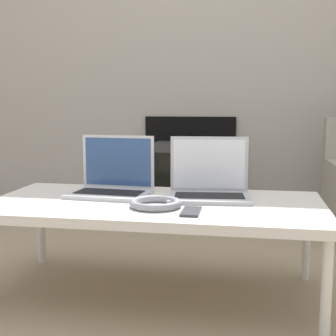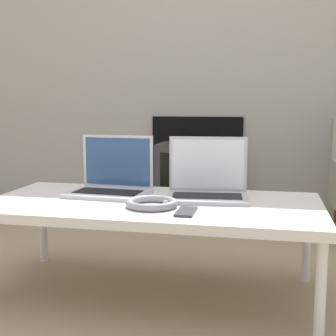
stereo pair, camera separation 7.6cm
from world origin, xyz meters
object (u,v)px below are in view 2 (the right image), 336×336
at_px(laptop_right, 207,184).
at_px(tv, 193,176).
at_px(laptop_left, 112,181).
at_px(phone, 186,212).
at_px(headphones, 152,203).

xyz_separation_m(laptop_right, tv, (-0.30, 1.48, -0.20)).
distance_m(laptop_left, phone, 0.47).
distance_m(laptop_right, headphones, 0.28).
bearing_deg(laptop_right, laptop_left, 173.85).
distance_m(headphones, phone, 0.16).
xyz_separation_m(laptop_left, headphones, (0.23, -0.21, -0.04)).
bearing_deg(laptop_left, laptop_right, 4.18).
height_order(laptop_right, phone, laptop_right).
height_order(laptop_right, tv, laptop_right).
bearing_deg(phone, tv, 98.35).
bearing_deg(tv, phone, -81.65).
relative_size(headphones, phone, 1.43).
relative_size(laptop_left, laptop_right, 0.98).
relative_size(headphones, tv, 0.40).
relative_size(laptop_right, phone, 2.54).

